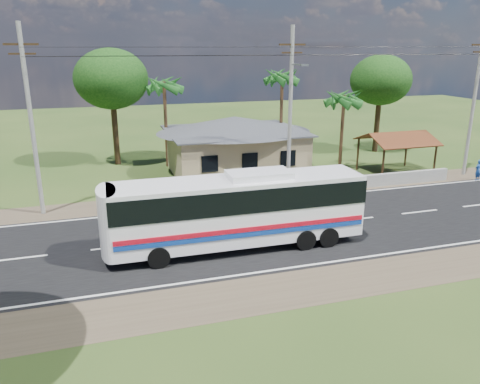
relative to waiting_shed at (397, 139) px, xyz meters
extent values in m
plane|color=#264217|center=(-13.00, -8.50, -2.73)|extent=(120.00, 120.00, 0.00)
cube|color=black|center=(-13.00, -8.50, -2.72)|extent=(120.00, 10.00, 0.02)
cube|color=brown|center=(-13.00, -2.00, -2.72)|extent=(120.00, 3.00, 0.01)
cube|color=brown|center=(-13.00, -15.00, -2.72)|extent=(120.00, 3.00, 0.01)
cube|color=silver|center=(-13.00, -3.80, -2.70)|extent=(120.00, 0.15, 0.01)
cube|color=silver|center=(-13.00, -13.20, -2.70)|extent=(120.00, 0.15, 0.01)
cube|color=silver|center=(-13.00, -8.50, -2.70)|extent=(120.00, 0.15, 0.01)
cube|color=tan|center=(-12.00, 4.50, -1.13)|extent=(10.00, 8.00, 3.20)
cube|color=#4C4F54|center=(-12.00, 4.50, 0.52)|extent=(10.60, 8.60, 0.10)
pyramid|color=#4C4F54|center=(-12.00, 4.50, 1.67)|extent=(12.40, 10.00, 1.20)
cube|color=black|center=(-15.00, 0.48, -1.03)|extent=(1.20, 0.08, 1.20)
cube|color=black|center=(-12.00, 0.48, -1.03)|extent=(1.20, 0.08, 1.20)
cube|color=black|center=(-9.00, 0.48, -1.03)|extent=(1.20, 0.08, 1.20)
cylinder|color=#382714|center=(-2.30, -1.80, -1.43)|extent=(0.16, 0.16, 2.60)
cylinder|color=#382714|center=(-2.30, 1.80, -1.43)|extent=(0.16, 0.16, 2.60)
cylinder|color=#382714|center=(2.30, -1.80, -1.43)|extent=(0.16, 0.16, 2.60)
cylinder|color=#382714|center=(2.30, 1.80, -1.43)|extent=(0.16, 0.16, 2.60)
cube|color=#632C17|center=(0.00, -1.10, 0.17)|extent=(5.20, 2.28, 0.90)
cube|color=#632C17|center=(0.00, 1.10, 0.17)|extent=(5.20, 2.28, 0.90)
cube|color=#382714|center=(0.00, 0.00, 0.52)|extent=(5.20, 0.12, 0.12)
cube|color=#9E9E99|center=(-1.00, -2.90, -2.28)|extent=(7.00, 0.30, 0.90)
cylinder|color=#9E9E99|center=(-26.00, -2.00, 2.77)|extent=(0.26, 0.26, 11.00)
cube|color=#382714|center=(-26.00, -2.00, 7.07)|extent=(1.80, 0.12, 0.12)
cube|color=#382714|center=(-26.00, -2.00, 6.57)|extent=(1.40, 0.10, 0.10)
cylinder|color=#9E9E99|center=(-10.00, -2.00, 2.77)|extent=(0.26, 0.26, 11.00)
cube|color=#382714|center=(-10.00, -2.00, 7.07)|extent=(1.80, 0.12, 0.12)
cube|color=#382714|center=(-10.00, -2.00, 6.57)|extent=(1.40, 0.10, 0.10)
cylinder|color=#9E9E99|center=(5.00, -2.00, 2.77)|extent=(0.26, 0.26, 11.00)
cylinder|color=gray|center=(-10.00, -3.00, 5.87)|extent=(0.08, 2.00, 0.08)
cube|color=gray|center=(-10.00, -4.00, 5.87)|extent=(0.50, 0.18, 0.12)
cylinder|color=black|center=(-18.00, -2.00, 6.87)|extent=(16.00, 0.02, 0.02)
cylinder|color=black|center=(-2.50, -2.00, 6.87)|extent=(15.00, 0.02, 0.02)
cylinder|color=#47301E|center=(-3.50, 2.50, 0.27)|extent=(0.28, 0.28, 6.00)
cylinder|color=#47301E|center=(-7.00, 7.00, 1.02)|extent=(0.28, 0.28, 7.50)
cylinder|color=#47301E|center=(-17.00, 7.50, 0.77)|extent=(0.28, 0.28, 7.00)
cylinder|color=#47301E|center=(-21.00, 9.50, 0.25)|extent=(0.50, 0.50, 5.95)
ellipsoid|color=#10340E|center=(-21.00, 9.50, 4.42)|extent=(6.00, 6.00, 4.92)
cylinder|color=#47301E|center=(3.00, 7.50, 0.07)|extent=(0.50, 0.50, 5.60)
ellipsoid|color=#10340E|center=(3.00, 7.50, 3.99)|extent=(5.60, 5.60, 4.59)
cube|color=white|center=(-16.09, -10.25, -0.71)|extent=(12.44, 2.75, 3.10)
cube|color=black|center=(-16.09, -10.25, 0.06)|extent=(12.49, 2.82, 1.14)
cube|color=black|center=(-22.29, -10.17, -0.30)|extent=(0.16, 2.38, 1.86)
cube|color=#B80B1C|center=(-16.11, -11.57, -1.28)|extent=(12.20, 0.21, 0.23)
cube|color=navy|center=(-16.11, -11.57, -1.54)|extent=(12.20, 0.21, 0.23)
cube|color=white|center=(-15.06, -10.27, 0.99)|extent=(3.12, 1.70, 0.31)
cylinder|color=black|center=(-20.24, -11.38, -2.21)|extent=(1.04, 0.38, 1.03)
cylinder|color=black|center=(-20.21, -9.01, -2.21)|extent=(1.04, 0.38, 1.03)
cylinder|color=black|center=(-13.00, -11.48, -2.21)|extent=(1.04, 0.38, 1.03)
cylinder|color=black|center=(-12.97, -9.11, -2.21)|extent=(1.04, 0.38, 1.03)
cylinder|color=black|center=(-11.76, -11.50, -2.21)|extent=(1.04, 0.38, 1.03)
cylinder|color=black|center=(-11.73, -9.12, -2.21)|extent=(1.04, 0.38, 1.03)
imported|color=black|center=(-7.21, -1.18, -2.31)|extent=(1.69, 0.89, 0.85)
imported|color=#1C489C|center=(4.68, -3.74, -1.92)|extent=(0.67, 0.52, 1.61)
camera|label=1|loc=(-22.36, -31.03, 6.96)|focal=35.00mm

